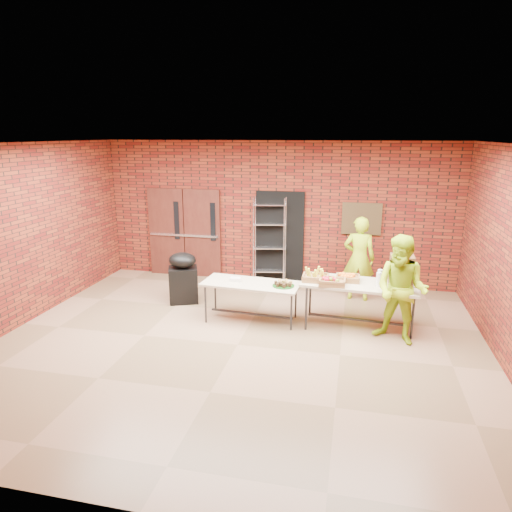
{
  "coord_description": "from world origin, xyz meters",
  "views": [
    {
      "loc": [
        1.77,
        -6.59,
        3.35
      ],
      "look_at": [
        -0.0,
        1.4,
        1.14
      ],
      "focal_mm": 32.0,
      "sensor_mm": 36.0,
      "label": 1
    }
  ],
  "objects": [
    {
      "name": "room",
      "position": [
        0.0,
        0.0,
        1.6
      ],
      "size": [
        8.08,
        7.08,
        3.28
      ],
      "color": "brown",
      "rests_on": "ground"
    },
    {
      "name": "double_doors",
      "position": [
        -2.2,
        3.44,
        1.05
      ],
      "size": [
        1.78,
        0.12,
        2.1
      ],
      "color": "#4C2015",
      "rests_on": "room"
    },
    {
      "name": "dark_doorway",
      "position": [
        0.1,
        3.46,
        1.05
      ],
      "size": [
        1.1,
        0.06,
        2.1
      ],
      "primitive_type": "cube",
      "color": "black",
      "rests_on": "room"
    },
    {
      "name": "bronze_plaque",
      "position": [
        1.9,
        3.45,
        1.55
      ],
      "size": [
        0.85,
        0.04,
        0.7
      ],
      "primitive_type": "cube",
      "color": "#41321A",
      "rests_on": "room"
    },
    {
      "name": "wire_rack",
      "position": [
        -0.11,
        3.32,
        0.99
      ],
      "size": [
        0.76,
        0.38,
        1.98
      ],
      "primitive_type": null,
      "rotation": [
        0.0,
        0.0,
        0.19
      ],
      "color": "silver",
      "rests_on": "room"
    },
    {
      "name": "table_left",
      "position": [
        -0.01,
        1.06,
        0.66
      ],
      "size": [
        1.82,
        0.87,
        0.72
      ],
      "rotation": [
        0.0,
        0.0,
        -0.08
      ],
      "color": "tan",
      "rests_on": "room"
    },
    {
      "name": "table_right",
      "position": [
        1.9,
        1.18,
        0.75
      ],
      "size": [
        2.06,
        1.01,
        0.82
      ],
      "rotation": [
        0.0,
        0.0,
        -0.09
      ],
      "color": "tan",
      "rests_on": "room"
    },
    {
      "name": "basket_bananas",
      "position": [
        1.14,
        1.14,
        0.88
      ],
      "size": [
        0.45,
        0.35,
        0.14
      ],
      "color": "olive",
      "rests_on": "table_right"
    },
    {
      "name": "basket_oranges",
      "position": [
        1.7,
        1.25,
        0.87
      ],
      "size": [
        0.41,
        0.32,
        0.13
      ],
      "color": "olive",
      "rests_on": "table_right"
    },
    {
      "name": "basket_apples",
      "position": [
        1.44,
        0.98,
        0.88
      ],
      "size": [
        0.44,
        0.35,
        0.14
      ],
      "color": "olive",
      "rests_on": "table_right"
    },
    {
      "name": "muffin_tray",
      "position": [
        0.59,
        1.0,
        0.77
      ],
      "size": [
        0.39,
        0.39,
        0.1
      ],
      "color": "#134412",
      "rests_on": "table_left"
    },
    {
      "name": "napkin_box",
      "position": [
        -0.32,
        1.09,
        0.76
      ],
      "size": [
        0.2,
        0.13,
        0.07
      ],
      "primitive_type": "cube",
      "color": "white",
      "rests_on": "table_left"
    },
    {
      "name": "coffee_dispenser",
      "position": [
        2.59,
        1.26,
        1.08
      ],
      "size": [
        0.39,
        0.35,
        0.52
      ],
      "primitive_type": "cube",
      "color": "brown",
      "rests_on": "table_right"
    },
    {
      "name": "cup_stack_front",
      "position": [
        2.21,
        1.06,
        0.94
      ],
      "size": [
        0.08,
        0.08,
        0.25
      ],
      "primitive_type": "cylinder",
      "color": "white",
      "rests_on": "table_right"
    },
    {
      "name": "cup_stack_mid",
      "position": [
        2.31,
        0.95,
        0.93
      ],
      "size": [
        0.08,
        0.08,
        0.23
      ],
      "primitive_type": "cylinder",
      "color": "white",
      "rests_on": "table_right"
    },
    {
      "name": "cup_stack_back",
      "position": [
        2.24,
        1.22,
        0.95
      ],
      "size": [
        0.08,
        0.08,
        0.25
      ],
      "primitive_type": "cylinder",
      "color": "white",
      "rests_on": "table_right"
    },
    {
      "name": "covered_grill",
      "position": [
        -1.58,
        1.7,
        0.52
      ],
      "size": [
        0.7,
        0.65,
        1.04
      ],
      "rotation": [
        0.0,
        0.0,
        0.38
      ],
      "color": "black",
      "rests_on": "room"
    },
    {
      "name": "volunteer_woman",
      "position": [
        1.89,
        2.63,
        0.87
      ],
      "size": [
        0.67,
        0.47,
        1.75
      ],
      "primitive_type": "imported",
      "rotation": [
        0.0,
        0.0,
        3.06
      ],
      "color": "#A3CC16",
      "rests_on": "room"
    },
    {
      "name": "volunteer_man",
      "position": [
        2.56,
        0.71,
        0.9
      ],
      "size": [
        1.08,
        0.98,
        1.8
      ],
      "primitive_type": "imported",
      "rotation": [
        0.0,
        0.0,
        -0.43
      ],
      "color": "#A3CC16",
      "rests_on": "room"
    }
  ]
}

